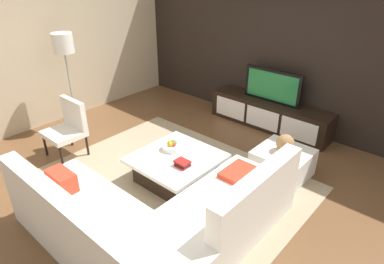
{
  "coord_description": "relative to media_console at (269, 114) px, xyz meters",
  "views": [
    {
      "loc": [
        2.59,
        -2.62,
        2.73
      ],
      "look_at": [
        -0.18,
        0.5,
        0.57
      ],
      "focal_mm": 31.33,
      "sensor_mm": 36.0,
      "label": 1
    }
  ],
  "objects": [
    {
      "name": "fruit_bowl",
      "position": [
        -0.28,
        -2.19,
        0.18
      ],
      "size": [
        0.28,
        0.28,
        0.13
      ],
      "color": "silver",
      "rests_on": "coffee_table"
    },
    {
      "name": "side_wall_left",
      "position": [
        -3.2,
        -2.2,
        1.15
      ],
      "size": [
        0.12,
        5.2,
        2.8
      ],
      "primitive_type": "cube",
      "color": "beige",
      "rests_on": "ground"
    },
    {
      "name": "media_console",
      "position": [
        0.0,
        0.0,
        0.0
      ],
      "size": [
        2.21,
        0.5,
        0.5
      ],
      "color": "black",
      "rests_on": "ground"
    },
    {
      "name": "television",
      "position": [
        0.0,
        0.0,
        0.53
      ],
      "size": [
        1.05,
        0.06,
        0.57
      ],
      "color": "black",
      "rests_on": "media_console"
    },
    {
      "name": "feature_wall_back",
      "position": [
        0.0,
        0.3,
        1.15
      ],
      "size": [
        6.4,
        0.12,
        2.8
      ],
      "primitive_type": "cube",
      "color": "black",
      "rests_on": "ground"
    },
    {
      "name": "decorative_ball",
      "position": [
        0.93,
        -1.24,
        0.27
      ],
      "size": [
        0.25,
        0.25,
        0.25
      ],
      "primitive_type": "sphere",
      "color": "#997247",
      "rests_on": "ottoman"
    },
    {
      "name": "sectional_couch",
      "position": [
        0.51,
        -3.28,
        0.05
      ],
      "size": [
        2.35,
        2.32,
        0.86
      ],
      "color": "white",
      "rests_on": "ground"
    },
    {
      "name": "area_rug",
      "position": [
        -0.1,
        -2.4,
        -0.24
      ],
      "size": [
        3.42,
        2.7,
        0.01
      ],
      "primitive_type": "cube",
      "color": "tan",
      "rests_on": "ground"
    },
    {
      "name": "accent_chair_near",
      "position": [
        -1.83,
        -2.85,
        0.24
      ],
      "size": [
        0.56,
        0.51,
        0.87
      ],
      "rotation": [
        0.0,
        0.0,
        -0.01
      ],
      "color": "black",
      "rests_on": "ground"
    },
    {
      "name": "floor_lamp",
      "position": [
        -2.6,
        -2.31,
        1.17
      ],
      "size": [
        0.33,
        0.33,
        1.68
      ],
      "color": "#A5A5AA",
      "rests_on": "ground"
    },
    {
      "name": "ground_plane",
      "position": [
        0.0,
        -2.4,
        -0.25
      ],
      "size": [
        14.0,
        14.0,
        0.0
      ],
      "primitive_type": "plane",
      "color": "brown"
    },
    {
      "name": "coffee_table",
      "position": [
        -0.1,
        -2.3,
        -0.05
      ],
      "size": [
        1.04,
        1.07,
        0.38
      ],
      "color": "black",
      "rests_on": "ground"
    },
    {
      "name": "ottoman",
      "position": [
        0.93,
        -1.24,
        -0.05
      ],
      "size": [
        0.7,
        0.7,
        0.4
      ],
      "primitive_type": "cube",
      "color": "white",
      "rests_on": "ground"
    },
    {
      "name": "book_stack",
      "position": [
        0.12,
        -2.41,
        0.17
      ],
      "size": [
        0.19,
        0.16,
        0.08
      ],
      "color": "maroon",
      "rests_on": "coffee_table"
    }
  ]
}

